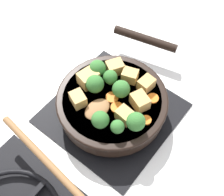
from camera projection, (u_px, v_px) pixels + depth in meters
ground_plane at (112, 113)px, 0.83m from camera, size 2.40×2.40×0.00m
front_burner_grate at (112, 111)px, 0.82m from camera, size 0.31×0.31×0.03m
skillet_pan at (113, 101)px, 0.79m from camera, size 0.29×0.40×0.05m
wooden_spoon at (65, 137)px, 0.70m from camera, size 0.27×0.22×0.02m
tofu_cube_center_large at (89, 78)px, 0.78m from camera, size 0.05×0.05×0.04m
tofu_cube_near_handle at (125, 115)px, 0.72m from camera, size 0.04×0.03×0.03m
tofu_cube_east_chunk at (131, 76)px, 0.78m from camera, size 0.05×0.04×0.03m
tofu_cube_west_chunk at (115, 68)px, 0.80m from camera, size 0.05×0.05×0.03m
tofu_cube_back_piece at (140, 101)px, 0.74m from camera, size 0.05×0.05×0.03m
tofu_cube_front_piece at (78, 99)px, 0.75m from camera, size 0.05×0.04×0.03m
tofu_cube_mid_small at (146, 84)px, 0.77m from camera, size 0.03×0.04×0.03m
broccoli_floret_near_spoon at (121, 89)px, 0.75m from camera, size 0.04×0.04×0.05m
broccoli_floret_center_top at (100, 120)px, 0.70m from camera, size 0.04×0.04×0.05m
broccoli_floret_east_rim at (110, 77)px, 0.77m from camera, size 0.04×0.04×0.04m
broccoli_floret_west_rim at (117, 127)px, 0.70m from camera, size 0.03×0.03×0.04m
broccoli_floret_north_edge at (136, 122)px, 0.70m from camera, size 0.04×0.04×0.05m
broccoli_floret_south_cluster at (95, 84)px, 0.75m from camera, size 0.04×0.04×0.05m
broccoli_floret_mid_floret at (97, 68)px, 0.78m from camera, size 0.04×0.04×0.05m
carrot_slice_orange_thin at (112, 98)px, 0.76m from camera, size 0.03×0.03×0.01m
carrot_slice_near_center at (153, 98)px, 0.76m from camera, size 0.03×0.03×0.01m
carrot_slice_edge_slice at (145, 121)px, 0.73m from camera, size 0.02×0.02×0.01m
carrot_slice_under_broccoli at (117, 107)px, 0.75m from camera, size 0.03×0.03×0.01m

